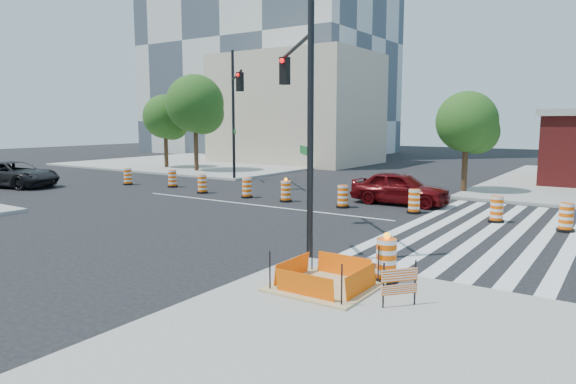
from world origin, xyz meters
name	(u,v)px	position (x,y,z in m)	size (l,w,h in m)	color
ground	(254,205)	(0.00, 0.00, 0.00)	(120.00, 120.00, 0.00)	black
sidewalk_nw	(221,162)	(-18.00, 18.00, 0.07)	(22.00, 22.00, 0.15)	gray
crosswalk_east	(501,233)	(10.95, 0.00, 0.01)	(6.75, 13.50, 0.01)	silver
lane_centerline	(254,205)	(0.00, 0.00, 0.01)	(14.00, 0.12, 0.01)	silver
excavation_pit	(325,284)	(9.00, -9.00, 0.22)	(2.20, 2.20, 0.90)	tan
beige_midrise	(296,109)	(-12.00, 22.00, 5.00)	(14.00, 10.00, 10.00)	#BEAB91
red_coupe	(400,188)	(5.60, 3.96, 0.78)	(1.85, 4.59, 1.56)	#4F0609
dark_suv	(15,174)	(-15.97, -2.73, 0.76)	(2.52, 5.46, 1.52)	black
signal_pole_se	(300,92)	(6.24, -5.76, 4.77)	(4.06, 4.44, 7.78)	black
signal_pole_nw	(235,102)	(-6.15, 6.07, 5.07)	(4.47, 4.59, 8.28)	black
pit_drum	(386,261)	(9.97, -7.82, 0.64)	(0.60, 0.60, 1.18)	black
barricade	(399,282)	(10.86, -9.21, 0.66)	(0.54, 0.63, 0.93)	#FF5905
tree_north_a	(166,119)	(-17.23, 10.54, 4.07)	(3.60, 3.57, 6.06)	#382314
tree_north_b	(196,107)	(-13.18, 9.86, 4.98)	(4.36, 4.36, 7.42)	#382314
tree_north_c	(468,125)	(7.15, 9.36, 3.69)	(3.27, 3.23, 5.50)	#382314
median_drum_0	(128,177)	(-11.23, 1.75, 0.48)	(0.60, 0.60, 1.02)	black
median_drum_1	(172,179)	(-8.07, 2.47, 0.48)	(0.60, 0.60, 1.02)	black
median_drum_2	(202,185)	(-4.79, 1.55, 0.48)	(0.60, 0.60, 1.02)	black
median_drum_3	(247,188)	(-1.73, 1.61, 0.48)	(0.60, 0.60, 1.02)	black
median_drum_4	(286,192)	(0.68, 1.63, 0.49)	(0.60, 0.60, 1.18)	black
median_drum_5	(343,197)	(3.80, 1.65, 0.48)	(0.60, 0.60, 1.02)	black
median_drum_6	(414,202)	(7.00, 2.06, 0.48)	(0.60, 0.60, 1.02)	black
median_drum_7	(497,210)	(10.36, 1.94, 0.48)	(0.60, 0.60, 1.02)	black
median_drum_8	(566,218)	(12.79, 1.54, 0.48)	(0.60, 0.60, 1.02)	black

